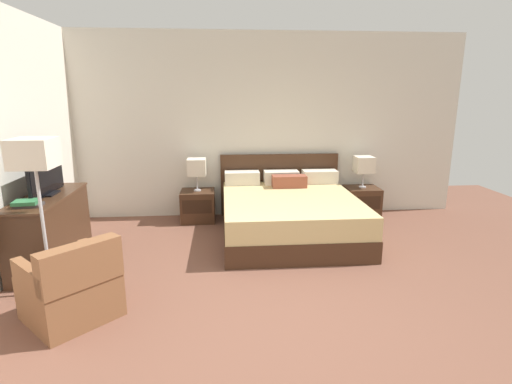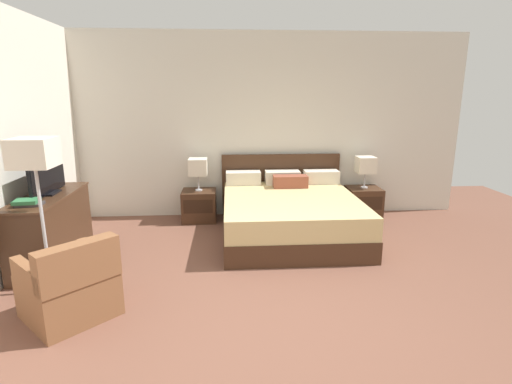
% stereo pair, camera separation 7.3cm
% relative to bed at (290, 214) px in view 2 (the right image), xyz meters
% --- Properties ---
extents(ground_plane, '(10.16, 10.16, 0.00)m').
position_rel_bed_xyz_m(ground_plane, '(-0.43, -2.34, -0.31)').
color(ground_plane, brown).
extents(wall_back, '(6.74, 0.06, 2.88)m').
position_rel_bed_xyz_m(wall_back, '(-0.43, 1.08, 1.13)').
color(wall_back, silver).
rests_on(wall_back, ground).
extents(wall_left, '(0.06, 5.19, 2.88)m').
position_rel_bed_xyz_m(wall_left, '(-3.23, -0.94, 1.13)').
color(wall_left, silver).
rests_on(wall_left, ground).
extents(bed, '(1.91, 2.13, 1.00)m').
position_rel_bed_xyz_m(bed, '(0.00, 0.00, 0.00)').
color(bed, '#422819').
rests_on(bed, ground).
extents(nightstand_left, '(0.52, 0.48, 0.48)m').
position_rel_bed_xyz_m(nightstand_left, '(-1.32, 0.75, -0.07)').
color(nightstand_left, '#422819').
rests_on(nightstand_left, ground).
extents(nightstand_right, '(0.52, 0.48, 0.48)m').
position_rel_bed_xyz_m(nightstand_right, '(1.32, 0.75, -0.07)').
color(nightstand_right, '#422819').
rests_on(nightstand_right, ground).
extents(table_lamp_left, '(0.28, 0.28, 0.50)m').
position_rel_bed_xyz_m(table_lamp_left, '(-1.32, 0.75, 0.54)').
color(table_lamp_left, '#B7B7BC').
rests_on(table_lamp_left, nightstand_left).
extents(table_lamp_right, '(0.28, 0.28, 0.50)m').
position_rel_bed_xyz_m(table_lamp_right, '(1.32, 0.75, 0.54)').
color(table_lamp_right, '#B7B7BC').
rests_on(table_lamp_right, nightstand_right).
extents(dresser, '(0.48, 1.41, 0.82)m').
position_rel_bed_xyz_m(dresser, '(-2.94, -0.75, 0.11)').
color(dresser, '#422819').
rests_on(dresser, ground).
extents(tv, '(0.18, 0.86, 0.52)m').
position_rel_bed_xyz_m(tv, '(-2.93, -0.67, 0.76)').
color(tv, black).
rests_on(tv, dresser).
extents(book_red_cover, '(0.27, 0.19, 0.03)m').
position_rel_bed_xyz_m(book_red_cover, '(-2.92, -1.17, 0.52)').
color(book_red_cover, '#383333').
rests_on(book_red_cover, dresser).
extents(book_blue_cover, '(0.25, 0.22, 0.04)m').
position_rel_bed_xyz_m(book_blue_cover, '(-2.95, -1.17, 0.56)').
color(book_blue_cover, '#2D7042').
rests_on(book_blue_cover, book_red_cover).
extents(armchair_by_window, '(0.97, 0.97, 0.76)m').
position_rel_bed_xyz_m(armchair_by_window, '(-2.26, -2.00, -0.02)').
color(armchair_by_window, brown).
rests_on(armchair_by_window, ground).
extents(floor_lamp, '(0.37, 0.37, 1.56)m').
position_rel_bed_xyz_m(floor_lamp, '(-2.66, -1.50, 1.02)').
color(floor_lamp, '#B7B7BC').
rests_on(floor_lamp, ground).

